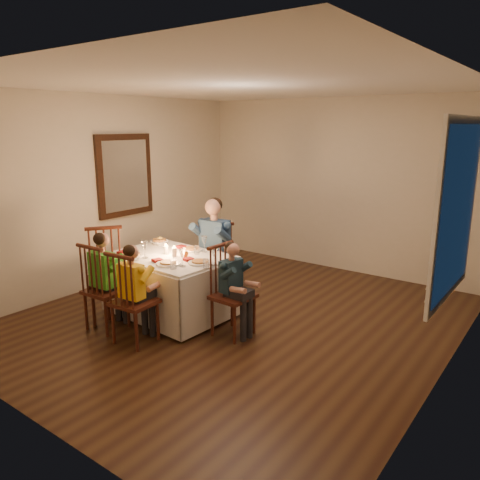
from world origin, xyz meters
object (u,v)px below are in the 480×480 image
Objects in this scene: chair_near_right at (137,341)px; adult at (214,296)px; chair_end at (233,334)px; serving_bowl at (159,242)px; chair_adult at (214,296)px; child_green at (109,328)px; child_teal at (233,334)px; dining_table at (171,272)px; chair_extra at (110,318)px; chair_near_left at (109,328)px; child_yellow at (137,341)px.

adult reaches higher than chair_near_right.
serving_bowl is (-1.41, 0.32, 0.75)m from chair_end.
chair_adult and chair_near_right have the same top height.
child_green is at bearing 122.18° from chair_end.
child_teal is at bearing -43.36° from adult.
chair_near_right is 4.67× the size of serving_bowl.
dining_table is 1.47× the size of chair_end.
chair_near_right is 0.74m from chair_extra.
child_green is at bearing -104.49° from chair_adult.
chair_adult and chair_end have the same top height.
serving_bowl reaches higher than chair_near_right.
chair_adult is 0.76× the size of adult.
dining_table is at bearing -95.17° from chair_adult.
chair_end is 1.63m from serving_bowl.
chair_adult is 1.51m from child_green.
adult is (0.31, 1.47, 0.00)m from chair_near_left.
child_yellow reaches higher than chair_near_left.
chair_near_left is at bearing -8.81° from child_yellow.
adult reaches higher than child_yellow.
serving_bowl reaches higher than chair_near_left.
chair_end is 1.02m from child_yellow.
chair_near_left is (-0.27, -0.72, -0.52)m from dining_table.
adult is (-0.20, 1.52, 0.00)m from chair_near_right.
chair_adult is 1.20m from child_teal.
chair_near_left is 0.76× the size of adult.
dining_table is 0.88m from chair_extra.
chair_near_left is 0.90× the size of child_green.
chair_near_right is 1.00× the size of chair_end.
chair_near_left is at bearing -8.81° from chair_near_right.
dining_table is at bearing -113.29° from child_green.
dining_table is 0.91m from adult.
dining_table reaches higher than chair_adult.
chair_extra reaches higher than chair_near_right.
chair_extra is (-0.50, -1.29, 0.00)m from chair_adult.
dining_table is 1.08m from child_teal.
chair_end is at bearing 1.60° from dining_table.
child_yellow is (0.71, -0.22, 0.00)m from chair_extra.
chair_adult is at bearing -92.74° from adult.
serving_bowl reaches higher than chair_adult.
chair_near_right is 0.51m from child_green.
chair_end is 0.94× the size of child_yellow.
chair_near_right is at bearing -72.75° from chair_extra.
child_yellow is at bearing -85.08° from chair_adult.
dining_table is 1.11× the size of adult.
dining_table is 0.95m from chair_near_right.
child_teal is at bearing -152.82° from child_green.
chair_near_left is 1.00× the size of chair_end.
child_green is at bearing 122.18° from child_teal.
chair_end is (1.22, 0.69, 0.00)m from chair_near_left.
serving_bowl is (-0.71, 1.05, 0.75)m from chair_near_right.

